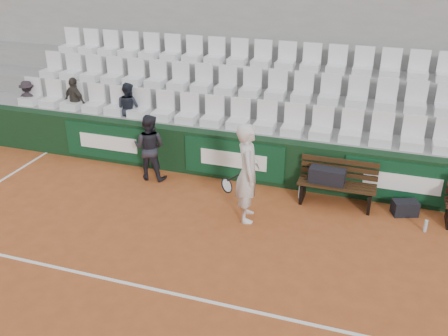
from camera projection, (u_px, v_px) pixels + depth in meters
The scene contains 20 objects.
ground at pixel (170, 293), 7.46m from camera, with size 80.00×80.00×0.00m, color #A95126.
court_baseline at pixel (170, 293), 7.46m from camera, with size 18.00×0.06×0.01m, color white.
back_barrier at pixel (248, 159), 10.65m from camera, with size 18.00×0.34×1.00m.
grandstand_tier_front at pixel (253, 147), 11.21m from camera, with size 18.00×0.95×1.00m, color gray.
grandstand_tier_mid at pixel (263, 124), 11.93m from camera, with size 18.00×0.95×1.45m, color gray.
grandstand_tier_back at pixel (273, 103), 12.65m from camera, with size 18.00×0.95×1.90m, color gray.
grandstand_rear_wall at pixel (281, 49), 12.65m from camera, with size 18.00×0.30×4.40m, color gray.
seat_row_front at pixel (251, 116), 10.71m from camera, with size 11.90×0.44×0.63m, color silver.
seat_row_mid at pixel (263, 84), 11.33m from camera, with size 11.90×0.44×0.63m, color silver.
seat_row_back at pixel (273, 55), 11.95m from camera, with size 11.90×0.44×0.63m, color white.
bench_left at pixel (336, 194), 9.80m from camera, with size 1.50×0.56×0.45m, color #372110.
sports_bag_left at pixel (327, 176), 9.70m from camera, with size 0.69×0.29×0.29m, color black.
sports_bag_ground at pixel (405, 208), 9.48m from camera, with size 0.46×0.28×0.28m, color black.
water_bottle_near at pixel (300, 192), 10.08m from camera, with size 0.07×0.07×0.26m, color silver.
water_bottle_far at pixel (426, 226), 8.95m from camera, with size 0.06×0.06×0.23m, color #ADBEC4.
tennis_player at pixel (248, 173), 9.02m from camera, with size 0.81×0.79×1.89m.
ball_kid at pixel (150, 147), 10.64m from camera, with size 0.71×0.55×1.46m, color black.
spectator_a at pixel (26, 83), 12.32m from camera, with size 0.65×0.37×1.01m, color black.
spectator_b at pixel (73, 84), 11.88m from camera, with size 0.71×0.30×1.21m, color #342F29.
spectator_c at pixel (127, 89), 11.48m from camera, with size 0.59×0.46×1.21m, color black.
Camera 1 is at (2.62, -5.38, 4.90)m, focal length 40.00 mm.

